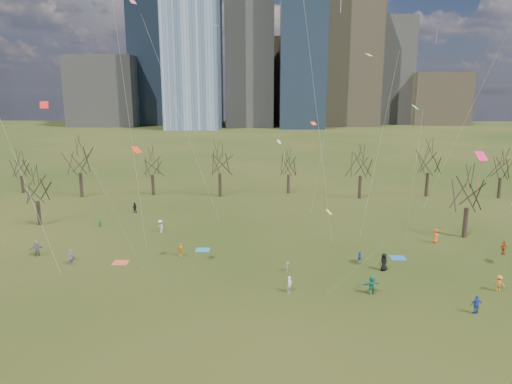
{
  "coord_description": "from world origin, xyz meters",
  "views": [
    {
      "loc": [
        1.3,
        -37.43,
        17.9
      ],
      "look_at": [
        0.0,
        12.0,
        7.0
      ],
      "focal_mm": 32.0,
      "sensor_mm": 36.0,
      "label": 1
    }
  ],
  "objects_px": {
    "blanket_crimson": "(121,263)",
    "person_4": "(181,250)",
    "blanket_teal": "(203,250)",
    "person_1": "(290,285)",
    "blanket_navy": "(398,258)"
  },
  "relations": [
    {
      "from": "blanket_crimson",
      "to": "person_1",
      "type": "relative_size",
      "value": 1.04
    },
    {
      "from": "blanket_teal",
      "to": "person_4",
      "type": "height_order",
      "value": "person_4"
    },
    {
      "from": "blanket_teal",
      "to": "blanket_crimson",
      "type": "relative_size",
      "value": 1.0
    },
    {
      "from": "person_1",
      "to": "person_4",
      "type": "distance_m",
      "value": 14.7
    },
    {
      "from": "blanket_navy",
      "to": "blanket_crimson",
      "type": "xyz_separation_m",
      "value": [
        -30.09,
        -2.26,
        0.0
      ]
    },
    {
      "from": "person_1",
      "to": "blanket_crimson",
      "type": "bearing_deg",
      "value": 102.37
    },
    {
      "from": "blanket_navy",
      "to": "person_1",
      "type": "distance_m",
      "value": 15.39
    },
    {
      "from": "blanket_teal",
      "to": "person_4",
      "type": "distance_m",
      "value": 3.13
    },
    {
      "from": "blanket_teal",
      "to": "person_4",
      "type": "relative_size",
      "value": 1.06
    },
    {
      "from": "blanket_crimson",
      "to": "person_4",
      "type": "height_order",
      "value": "person_4"
    },
    {
      "from": "blanket_navy",
      "to": "person_4",
      "type": "xyz_separation_m",
      "value": [
        -24.0,
        -0.19,
        0.74
      ]
    },
    {
      "from": "blanket_crimson",
      "to": "blanket_navy",
      "type": "bearing_deg",
      "value": 4.29
    },
    {
      "from": "blanket_navy",
      "to": "person_4",
      "type": "height_order",
      "value": "person_4"
    },
    {
      "from": "blanket_crimson",
      "to": "person_4",
      "type": "distance_m",
      "value": 6.48
    },
    {
      "from": "blanket_navy",
      "to": "blanket_crimson",
      "type": "distance_m",
      "value": 30.18
    }
  ]
}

